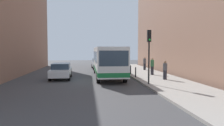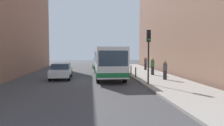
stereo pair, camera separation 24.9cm
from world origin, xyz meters
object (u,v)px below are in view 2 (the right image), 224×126
at_px(traffic_light, 149,47).
at_px(bus, 108,60).
at_px(car_behind_bus, 100,63).
at_px(pedestrian_near_signal, 165,70).
at_px(bollard_mid, 131,70).
at_px(bollard_near, 136,72).
at_px(pedestrian_mid_sidewalk, 153,66).
at_px(pedestrian_far_sidewalk, 145,63).
at_px(car_beside_bus, 61,71).

bearing_deg(traffic_light, bus, 114.12).
xyz_separation_m(car_behind_bus, pedestrian_near_signal, (5.20, -13.18, 0.19)).
bearing_deg(pedestrian_near_signal, bollard_mid, 112.91).
bearing_deg(bollard_near, traffic_light, -88.63).
height_order(pedestrian_mid_sidewalk, pedestrian_far_sidewalk, pedestrian_mid_sidewalk).
bearing_deg(car_beside_bus, car_behind_bus, -112.48).
height_order(traffic_light, pedestrian_far_sidewalk, traffic_light).
bearing_deg(pedestrian_mid_sidewalk, bus, -103.47).
bearing_deg(pedestrian_far_sidewalk, bollard_mid, 120.49).
xyz_separation_m(pedestrian_near_signal, pedestrian_far_sidewalk, (0.63, 9.33, 0.03)).
bearing_deg(bus, pedestrian_near_signal, 143.02).
relative_size(bollard_near, pedestrian_far_sidewalk, 0.56).
xyz_separation_m(car_beside_bus, bollard_mid, (7.07, 1.68, -0.16)).
height_order(car_beside_bus, bollard_mid, car_beside_bus).
distance_m(bus, pedestrian_mid_sidewalk, 4.77).
distance_m(car_behind_bus, traffic_light, 15.94).
xyz_separation_m(bollard_mid, pedestrian_mid_sidewalk, (2.18, -0.59, 0.43)).
bearing_deg(traffic_light, pedestrian_far_sidewalk, 76.69).
distance_m(traffic_light, pedestrian_near_signal, 3.74).
relative_size(car_beside_bus, pedestrian_near_signal, 2.70).
xyz_separation_m(traffic_light, pedestrian_mid_sidewalk, (2.08, 6.02, -1.95)).
xyz_separation_m(car_behind_bus, bollard_mid, (2.98, -8.87, -0.16)).
xyz_separation_m(traffic_light, pedestrian_near_signal, (2.12, 2.30, -2.04)).
height_order(bus, car_beside_bus, bus).
bearing_deg(car_beside_bus, bollard_mid, -167.93).
xyz_separation_m(bollard_near, pedestrian_near_signal, (2.22, -1.87, 0.34)).
bearing_deg(bollard_mid, bus, -164.28).
height_order(car_beside_bus, pedestrian_mid_sidewalk, pedestrian_mid_sidewalk).
bearing_deg(car_behind_bus, pedestrian_near_signal, 108.73).
distance_m(bus, pedestrian_near_signal, 6.02).
xyz_separation_m(car_beside_bus, pedestrian_near_signal, (9.29, -2.63, 0.19)).
distance_m(pedestrian_near_signal, pedestrian_mid_sidewalk, 3.72).
height_order(car_behind_bus, traffic_light, traffic_light).
height_order(car_behind_bus, pedestrian_near_signal, pedestrian_near_signal).
bearing_deg(bollard_mid, pedestrian_near_signal, -62.73).
distance_m(pedestrian_mid_sidewalk, pedestrian_far_sidewalk, 5.65).
bearing_deg(pedestrian_near_signal, pedestrian_far_sidewalk, 81.77).
bearing_deg(bollard_near, pedestrian_mid_sidewalk, 40.31).
xyz_separation_m(bollard_near, bollard_mid, (0.00, 2.44, 0.00)).
bearing_deg(pedestrian_mid_sidewalk, pedestrian_far_sidewalk, 158.21).
relative_size(traffic_light, bollard_near, 4.32).
bearing_deg(car_beside_bus, pedestrian_near_signal, 162.90).
xyz_separation_m(car_behind_bus, traffic_light, (3.08, -15.48, 2.22)).
height_order(bollard_mid, pedestrian_mid_sidewalk, pedestrian_mid_sidewalk).
relative_size(car_behind_bus, pedestrian_far_sidewalk, 2.63).
height_order(car_behind_bus, bollard_mid, car_behind_bus).
bearing_deg(pedestrian_mid_sidewalk, traffic_light, -34.01).
bearing_deg(car_behind_bus, car_beside_bus, 65.99).
distance_m(pedestrian_near_signal, pedestrian_far_sidewalk, 9.35).
xyz_separation_m(bollard_mid, pedestrian_far_sidewalk, (2.85, 5.02, 0.37)).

